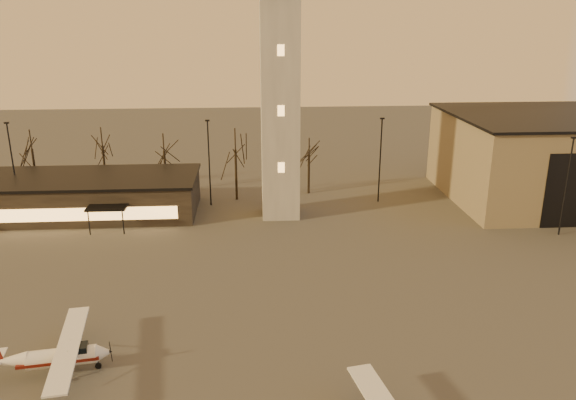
{
  "coord_description": "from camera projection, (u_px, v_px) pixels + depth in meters",
  "views": [
    {
      "loc": [
        -3.18,
        -29.33,
        21.04
      ],
      "look_at": [
        -0.31,
        13.0,
        7.25
      ],
      "focal_mm": 35.0,
      "sensor_mm": 36.0,
      "label": 1
    }
  ],
  "objects": [
    {
      "name": "control_tower",
      "position": [
        280.0,
        66.0,
        57.95
      ],
      "size": [
        6.8,
        6.8,
        32.6
      ],
      "color": "gray",
      "rests_on": "ground"
    },
    {
      "name": "tree_row",
      "position": [
        165.0,
        147.0,
        68.97
      ],
      "size": [
        37.2,
        9.2,
        8.8
      ],
      "color": "black",
      "rests_on": "ground"
    },
    {
      "name": "ground",
      "position": [
        307.0,
        377.0,
        34.53
      ],
      "size": [
        220.0,
        220.0,
        0.0
      ],
      "primitive_type": "plane",
      "color": "#3E3C39",
      "rests_on": "ground"
    },
    {
      "name": "cessna_rear",
      "position": [
        64.0,
        360.0,
        34.68
      ],
      "size": [
        7.84,
        9.87,
        2.71
      ],
      "rotation": [
        0.0,
        0.0,
        0.14
      ],
      "color": "white",
      "rests_on": "ground"
    },
    {
      "name": "light_poles",
      "position": [
        284.0,
        166.0,
        62.31
      ],
      "size": [
        58.5,
        12.25,
        10.14
      ],
      "color": "black",
      "rests_on": "ground"
    },
    {
      "name": "terminal",
      "position": [
        84.0,
        195.0,
        62.79
      ],
      "size": [
        25.4,
        12.2,
        4.3
      ],
      "color": "black",
      "rests_on": "ground"
    }
  ]
}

